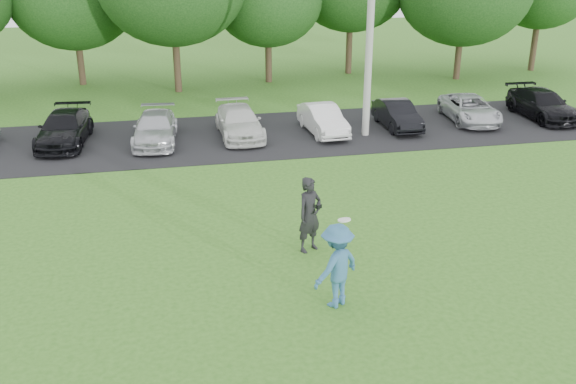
{
  "coord_description": "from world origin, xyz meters",
  "views": [
    {
      "loc": [
        -3.18,
        -11.67,
        7.5
      ],
      "look_at": [
        0.0,
        3.5,
        1.3
      ],
      "focal_mm": 40.0,
      "sensor_mm": 36.0,
      "label": 1
    }
  ],
  "objects": [
    {
      "name": "parking_lot",
      "position": [
        0.0,
        13.0,
        0.01
      ],
      "size": [
        32.0,
        6.5,
        0.03
      ],
      "primitive_type": "cube",
      "color": "black",
      "rests_on": "ground"
    },
    {
      "name": "utility_pole",
      "position": [
        4.99,
        12.08,
        5.26
      ],
      "size": [
        0.28,
        0.28,
        10.52
      ],
      "primitive_type": "cylinder",
      "color": "#A0A19C",
      "rests_on": "ground"
    },
    {
      "name": "frisbee_player",
      "position": [
        0.33,
        -0.02,
        0.95
      ],
      "size": [
        1.42,
        1.25,
        2.13
      ],
      "color": "#32658E",
      "rests_on": "ground"
    },
    {
      "name": "ground",
      "position": [
        0.0,
        0.0,
        0.0
      ],
      "size": [
        100.0,
        100.0,
        0.0
      ],
      "primitive_type": "plane",
      "color": "#30641C",
      "rests_on": "ground"
    },
    {
      "name": "camera_bystander",
      "position": [
        0.38,
        2.65,
        0.99
      ],
      "size": [
        0.86,
        0.77,
        1.97
      ],
      "color": "black",
      "rests_on": "ground"
    },
    {
      "name": "parked_cars",
      "position": [
        0.28,
        13.01,
        0.61
      ],
      "size": [
        28.45,
        4.74,
        1.21
      ],
      "color": "#4F1115",
      "rests_on": "parking_lot"
    }
  ]
}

